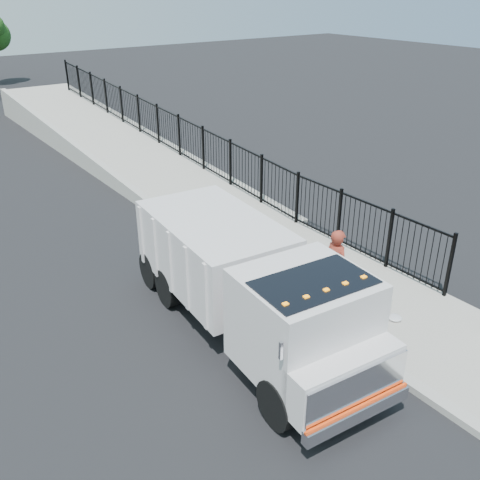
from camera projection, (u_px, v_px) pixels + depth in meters
ground at (295, 309)px, 13.98m from camera, size 120.00×120.00×0.00m
sidewalk at (405, 317)px, 13.51m from camera, size 3.55×12.00×0.12m
curb at (352, 344)px, 12.49m from camera, size 0.30×12.00×0.16m
ramp at (116, 153)px, 26.76m from camera, size 3.95×24.06×3.19m
iron_fence at (180, 149)px, 24.21m from camera, size 0.10×28.00×1.80m
truck at (251, 283)px, 12.24m from camera, size 3.11×7.92×2.65m
worker at (336, 266)px, 13.75m from camera, size 0.50×0.74×2.01m
debris at (395, 318)px, 13.32m from camera, size 0.36×0.36×0.09m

